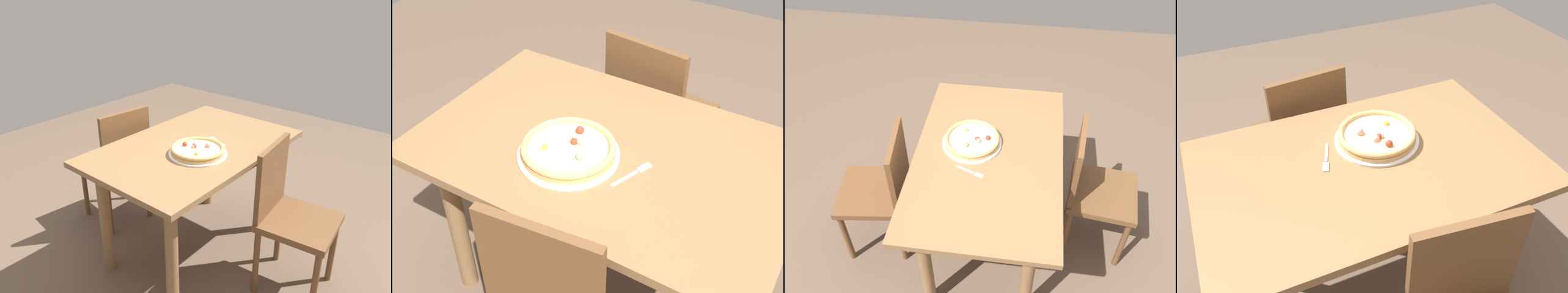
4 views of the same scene
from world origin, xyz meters
The scene contains 7 objects.
ground_plane centered at (0.00, 0.00, 0.00)m, with size 6.00×6.00×0.00m, color brown.
dining_table centered at (0.00, 0.00, 0.64)m, with size 1.28×0.83×0.77m.
chair_near centered at (0.09, -0.63, 0.50)m, with size 0.44×0.44×0.90m.
chair_far centered at (-0.09, 0.63, 0.50)m, with size 0.45×0.45×0.90m.
plate centered at (-0.09, -0.10, 0.77)m, with size 0.34×0.34×0.01m, color white.
pizza centered at (-0.08, -0.10, 0.80)m, with size 0.31×0.31×0.05m.
fork centered at (0.14, -0.07, 0.77)m, with size 0.07×0.16×0.00m.
Camera 1 is at (-1.67, -1.41, 1.76)m, focal length 36.00 mm.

